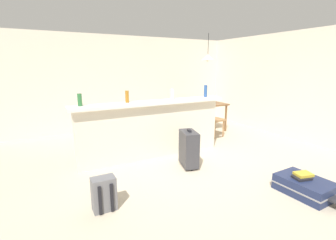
% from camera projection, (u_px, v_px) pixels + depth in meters
% --- Properties ---
extents(ground_plane, '(13.00, 13.00, 0.05)m').
position_uv_depth(ground_plane, '(188.00, 164.00, 4.42)').
color(ground_plane, beige).
extents(wall_back, '(6.60, 0.10, 2.50)m').
position_uv_depth(wall_back, '(130.00, 83.00, 6.76)').
color(wall_back, silver).
rests_on(wall_back, ground_plane).
extents(wall_right, '(0.10, 6.00, 2.50)m').
position_uv_depth(wall_right, '(290.00, 86.00, 5.80)').
color(wall_right, silver).
rests_on(wall_right, ground_plane).
extents(partition_half_wall, '(2.80, 0.20, 1.03)m').
position_uv_depth(partition_half_wall, '(153.00, 131.00, 4.59)').
color(partition_half_wall, silver).
rests_on(partition_half_wall, ground_plane).
extents(bar_countertop, '(2.96, 0.40, 0.05)m').
position_uv_depth(bar_countertop, '(152.00, 103.00, 4.47)').
color(bar_countertop, white).
rests_on(bar_countertop, partition_half_wall).
extents(bottle_green, '(0.07, 0.07, 0.20)m').
position_uv_depth(bottle_green, '(80.00, 100.00, 3.94)').
color(bottle_green, '#2D6B38').
rests_on(bottle_green, bar_countertop).
extents(bottle_amber, '(0.06, 0.06, 0.21)m').
position_uv_depth(bottle_amber, '(127.00, 97.00, 4.30)').
color(bottle_amber, '#9E661E').
rests_on(bottle_amber, bar_countertop).
extents(bottle_white, '(0.06, 0.06, 0.21)m').
position_uv_depth(bottle_white, '(172.00, 94.00, 4.63)').
color(bottle_white, silver).
rests_on(bottle_white, bar_countertop).
extents(bottle_blue, '(0.07, 0.07, 0.25)m').
position_uv_depth(bottle_blue, '(206.00, 91.00, 5.08)').
color(bottle_blue, '#284C89').
rests_on(bottle_blue, bar_countertop).
extents(dining_table, '(1.10, 0.80, 0.74)m').
position_uv_depth(dining_table, '(203.00, 107.00, 6.46)').
color(dining_table, brown).
rests_on(dining_table, ground_plane).
extents(dining_chair_near_partition, '(0.47, 0.47, 0.93)m').
position_uv_depth(dining_chair_near_partition, '(212.00, 116.00, 5.99)').
color(dining_chair_near_partition, '#9E754C').
rests_on(dining_chair_near_partition, ground_plane).
extents(pendant_lamp, '(0.34, 0.34, 0.69)m').
position_uv_depth(pendant_lamp, '(208.00, 57.00, 6.11)').
color(pendant_lamp, black).
extents(suitcase_flat_navy, '(0.52, 0.84, 0.22)m').
position_uv_depth(suitcase_flat_navy, '(305.00, 186.00, 3.33)').
color(suitcase_flat_navy, '#1E284C').
rests_on(suitcase_flat_navy, ground_plane).
extents(suitcase_upright_charcoal, '(0.35, 0.49, 0.67)m').
position_uv_depth(suitcase_upright_charcoal, '(189.00, 148.00, 4.19)').
color(suitcase_upright_charcoal, '#38383D').
rests_on(suitcase_upright_charcoal, ground_plane).
extents(backpack_grey, '(0.28, 0.25, 0.42)m').
position_uv_depth(backpack_grey, '(104.00, 194.00, 2.95)').
color(backpack_grey, slate).
rests_on(backpack_grey, ground_plane).
extents(book_stack, '(0.31, 0.23, 0.07)m').
position_uv_depth(book_stack, '(303.00, 176.00, 3.33)').
color(book_stack, black).
rests_on(book_stack, suitcase_flat_navy).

